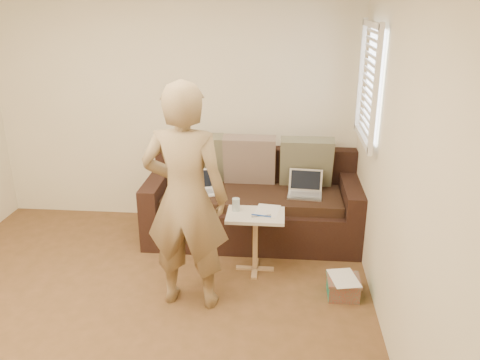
# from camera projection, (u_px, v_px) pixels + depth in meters

# --- Properties ---
(floor) EXTENTS (4.50, 4.50, 0.00)m
(floor) POSITION_uv_depth(u_px,v_px,m) (119.00, 337.00, 3.70)
(floor) COLOR brown
(floor) RESTS_ON ground
(wall_back) EXTENTS (4.00, 0.00, 4.00)m
(wall_back) POSITION_uv_depth(u_px,v_px,m) (174.00, 106.00, 5.34)
(wall_back) COLOR beige
(wall_back) RESTS_ON ground
(wall_right) EXTENTS (0.00, 4.50, 4.50)m
(wall_right) POSITION_uv_depth(u_px,v_px,m) (410.00, 186.00, 3.08)
(wall_right) COLOR beige
(wall_right) RESTS_ON ground
(window_blinds) EXTENTS (0.12, 0.88, 1.08)m
(window_blinds) POSITION_uv_depth(u_px,v_px,m) (370.00, 83.00, 4.34)
(window_blinds) COLOR white
(window_blinds) RESTS_ON wall_right
(sofa) EXTENTS (2.20, 0.95, 0.85)m
(sofa) POSITION_uv_depth(u_px,v_px,m) (253.00, 199.00, 5.13)
(sofa) COLOR black
(sofa) RESTS_ON ground
(pillow_left) EXTENTS (0.55, 0.29, 0.57)m
(pillow_left) POSITION_uv_depth(u_px,v_px,m) (199.00, 158.00, 5.28)
(pillow_left) COLOR #5B5A43
(pillow_left) RESTS_ON sofa
(pillow_mid) EXTENTS (0.55, 0.27, 0.57)m
(pillow_mid) POSITION_uv_depth(u_px,v_px,m) (249.00, 160.00, 5.20)
(pillow_mid) COLOR #725952
(pillow_mid) RESTS_ON sofa
(pillow_right) EXTENTS (0.55, 0.28, 0.57)m
(pillow_right) POSITION_uv_depth(u_px,v_px,m) (306.00, 162.00, 5.14)
(pillow_right) COLOR #5B5A43
(pillow_right) RESTS_ON sofa
(laptop_silver) EXTENTS (0.36, 0.28, 0.23)m
(laptop_silver) POSITION_uv_depth(u_px,v_px,m) (305.00, 196.00, 4.97)
(laptop_silver) COLOR #B7BABC
(laptop_silver) RESTS_ON sofa
(laptop_white) EXTENTS (0.37, 0.31, 0.23)m
(laptop_white) POSITION_uv_depth(u_px,v_px,m) (200.00, 194.00, 5.03)
(laptop_white) COLOR white
(laptop_white) RESTS_ON sofa
(person) EXTENTS (0.72, 0.51, 1.88)m
(person) POSITION_uv_depth(u_px,v_px,m) (186.00, 198.00, 3.83)
(person) COLOR olive
(person) RESTS_ON ground
(side_table) EXTENTS (0.53, 0.37, 0.58)m
(side_table) POSITION_uv_depth(u_px,v_px,m) (255.00, 242.00, 4.53)
(side_table) COLOR silver
(side_table) RESTS_ON ground
(drinking_glass) EXTENTS (0.07, 0.07, 0.12)m
(drinking_glass) POSITION_uv_depth(u_px,v_px,m) (236.00, 205.00, 4.47)
(drinking_glass) COLOR silver
(drinking_glass) RESTS_ON side_table
(scissors) EXTENTS (0.20, 0.15, 0.02)m
(scissors) POSITION_uv_depth(u_px,v_px,m) (261.00, 216.00, 4.36)
(scissors) COLOR silver
(scissors) RESTS_ON side_table
(paper_on_table) EXTENTS (0.25, 0.33, 0.00)m
(paper_on_table) POSITION_uv_depth(u_px,v_px,m) (267.00, 211.00, 4.48)
(paper_on_table) COLOR white
(paper_on_table) RESTS_ON side_table
(striped_box) EXTENTS (0.28, 0.28, 0.18)m
(striped_box) POSITION_uv_depth(u_px,v_px,m) (343.00, 287.00, 4.19)
(striped_box) COLOR red
(striped_box) RESTS_ON ground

